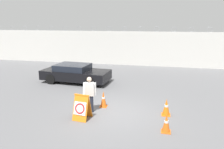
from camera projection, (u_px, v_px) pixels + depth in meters
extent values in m
plane|color=slate|center=(115.00, 112.00, 9.98)|extent=(90.00, 90.00, 0.00)
cube|color=silver|center=(140.00, 49.00, 20.18)|extent=(36.00, 0.30, 3.13)
torus|color=gray|center=(0.00, 28.00, 22.85)|extent=(0.47, 0.03, 0.47)
torus|color=gray|center=(12.00, 28.00, 22.54)|extent=(0.47, 0.03, 0.47)
torus|color=gray|center=(25.00, 28.00, 22.23)|extent=(0.47, 0.03, 0.47)
torus|color=gray|center=(38.00, 28.00, 21.92)|extent=(0.47, 0.03, 0.47)
torus|color=gray|center=(51.00, 28.00, 21.61)|extent=(0.47, 0.03, 0.47)
torus|color=gray|center=(65.00, 28.00, 21.30)|extent=(0.47, 0.03, 0.47)
torus|color=gray|center=(79.00, 29.00, 20.99)|extent=(0.47, 0.03, 0.47)
torus|color=gray|center=(94.00, 29.00, 20.68)|extent=(0.47, 0.03, 0.47)
torus|color=gray|center=(109.00, 29.00, 20.37)|extent=(0.47, 0.03, 0.47)
torus|color=gray|center=(124.00, 29.00, 20.06)|extent=(0.47, 0.03, 0.47)
torus|color=gray|center=(140.00, 29.00, 19.75)|extent=(0.47, 0.03, 0.47)
torus|color=gray|center=(157.00, 29.00, 19.44)|extent=(0.47, 0.03, 0.47)
torus|color=gray|center=(174.00, 29.00, 19.13)|extent=(0.47, 0.03, 0.47)
torus|color=gray|center=(192.00, 29.00, 18.82)|extent=(0.47, 0.03, 0.47)
torus|color=gray|center=(210.00, 30.00, 18.51)|extent=(0.47, 0.03, 0.47)
cube|color=orange|center=(80.00, 109.00, 9.07)|extent=(0.68, 0.44, 1.05)
cube|color=orange|center=(84.00, 106.00, 9.36)|extent=(0.68, 0.44, 1.05)
cube|color=orange|center=(82.00, 95.00, 9.09)|extent=(0.68, 0.15, 0.05)
cube|color=white|center=(80.00, 108.00, 9.03)|extent=(0.56, 0.25, 0.53)
torus|color=red|center=(80.00, 109.00, 9.02)|extent=(0.46, 0.24, 0.43)
cylinder|color=#232838|center=(92.00, 104.00, 9.92)|extent=(0.15, 0.15, 0.79)
cylinder|color=#232838|center=(88.00, 104.00, 9.92)|extent=(0.15, 0.15, 0.79)
cube|color=silver|center=(89.00, 89.00, 9.75)|extent=(0.45, 0.31, 0.61)
sphere|color=beige|center=(89.00, 79.00, 9.64)|extent=(0.21, 0.21, 0.21)
cylinder|color=silver|center=(95.00, 89.00, 9.75)|extent=(0.09, 0.09, 0.58)
cylinder|color=silver|center=(84.00, 89.00, 9.85)|extent=(0.16, 0.34, 0.56)
cube|color=orange|center=(166.00, 131.00, 8.21)|extent=(0.36, 0.36, 0.03)
cone|color=orange|center=(166.00, 123.00, 8.13)|extent=(0.30, 0.30, 0.70)
cylinder|color=white|center=(166.00, 122.00, 8.12)|extent=(0.15, 0.15, 0.10)
cube|color=orange|center=(166.00, 115.00, 9.68)|extent=(0.38, 0.38, 0.03)
cone|color=orange|center=(166.00, 107.00, 9.59)|extent=(0.33, 0.33, 0.73)
cylinder|color=white|center=(166.00, 106.00, 9.58)|extent=(0.16, 0.16, 0.10)
cube|color=orange|center=(104.00, 106.00, 10.63)|extent=(0.35, 0.35, 0.03)
cone|color=orange|center=(103.00, 99.00, 10.54)|extent=(0.30, 0.30, 0.77)
cylinder|color=white|center=(103.00, 98.00, 10.53)|extent=(0.15, 0.15, 0.11)
cylinder|color=black|center=(100.00, 76.00, 15.24)|extent=(0.68, 0.25, 0.66)
cylinder|color=black|center=(90.00, 83.00, 13.58)|extent=(0.68, 0.25, 0.66)
cylinder|color=black|center=(64.00, 73.00, 16.03)|extent=(0.68, 0.25, 0.66)
cylinder|color=black|center=(51.00, 79.00, 14.37)|extent=(0.68, 0.25, 0.66)
cube|color=black|center=(76.00, 75.00, 14.76)|extent=(4.65, 2.25, 0.61)
cube|color=black|center=(73.00, 67.00, 14.70)|extent=(2.29, 1.88, 0.39)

